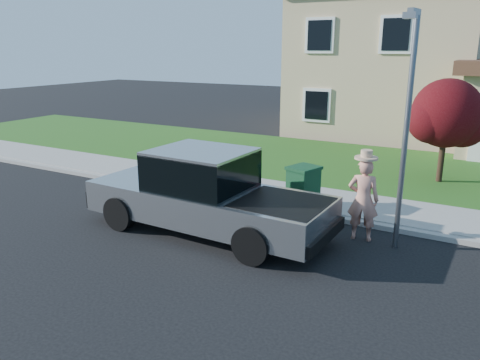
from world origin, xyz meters
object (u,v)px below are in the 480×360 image
(ornamental_tree, at_px, (448,117))
(street_lamp, at_px, (406,120))
(woman, at_px, (363,198))
(pickup_truck, at_px, (206,195))
(trash_bin, at_px, (303,186))

(ornamental_tree, height_order, street_lamp, street_lamp)
(woman, distance_m, street_lamp, 1.93)
(woman, bearing_deg, ornamental_tree, -108.55)
(pickup_truck, height_order, ornamental_tree, ornamental_tree)
(pickup_truck, height_order, street_lamp, street_lamp)
(trash_bin, relative_size, street_lamp, 0.22)
(trash_bin, bearing_deg, pickup_truck, -104.14)
(pickup_truck, xyz_separation_m, woman, (3.22, 1.29, 0.06))
(ornamental_tree, distance_m, street_lamp, 5.64)
(pickup_truck, bearing_deg, ornamental_tree, 59.90)
(ornamental_tree, xyz_separation_m, street_lamp, (-0.24, -5.60, 0.62))
(pickup_truck, bearing_deg, street_lamp, 18.17)
(woman, height_order, trash_bin, woman)
(woman, xyz_separation_m, trash_bin, (-1.79, 1.03, -0.27))
(pickup_truck, distance_m, ornamental_tree, 8.07)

